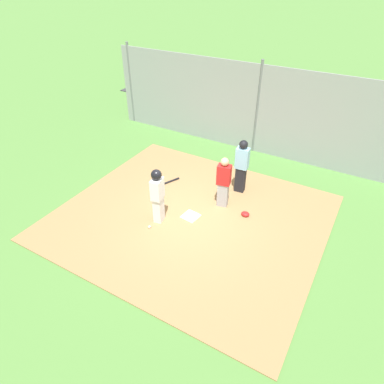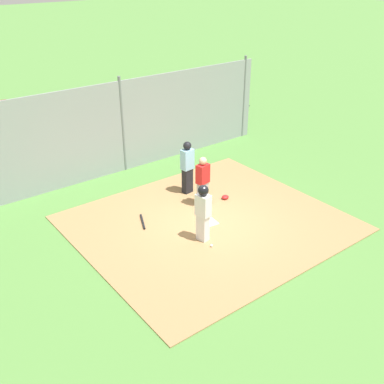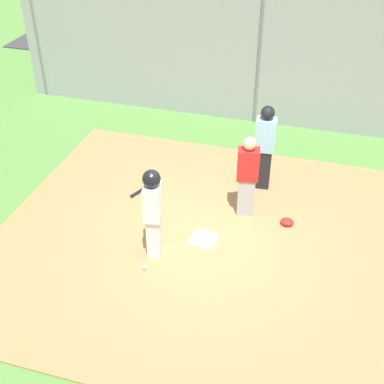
{
  "view_description": "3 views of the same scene",
  "coord_description": "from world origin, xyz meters",
  "px_view_note": "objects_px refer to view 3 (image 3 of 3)",
  "views": [
    {
      "loc": [
        -3.81,
        6.52,
        6.1
      ],
      "look_at": [
        0.17,
        -0.36,
        0.6
      ],
      "focal_mm": 31.78,
      "sensor_mm": 36.0,
      "label": 1
    },
    {
      "loc": [
        7.28,
        8.7,
        6.87
      ],
      "look_at": [
        0.37,
        -0.31,
        1.01
      ],
      "focal_mm": 43.0,
      "sensor_mm": 36.0,
      "label": 2
    },
    {
      "loc": [
        -1.74,
        6.65,
        5.79
      ],
      "look_at": [
        0.27,
        -0.21,
        0.83
      ],
      "focal_mm": 48.14,
      "sensor_mm": 36.0,
      "label": 3
    }
  ],
  "objects_px": {
    "umpire": "(265,146)",
    "catcher_mask": "(287,222)",
    "catcher": "(247,175)",
    "parked_car_silver": "(368,38)",
    "runner": "(153,208)",
    "baseball": "(144,267)",
    "baseball_bat": "(146,188)",
    "home_plate": "(204,238)",
    "parked_car_green": "(285,36)",
    "parked_car_red": "(207,16)"
  },
  "relations": [
    {
      "from": "umpire",
      "to": "catcher_mask",
      "type": "bearing_deg",
      "value": 25.58
    },
    {
      "from": "catcher",
      "to": "parked_car_silver",
      "type": "height_order",
      "value": "catcher"
    },
    {
      "from": "runner",
      "to": "baseball",
      "type": "height_order",
      "value": "runner"
    },
    {
      "from": "umpire",
      "to": "baseball",
      "type": "distance_m",
      "value": 3.34
    },
    {
      "from": "umpire",
      "to": "baseball_bat",
      "type": "xyz_separation_m",
      "value": [
        2.18,
        0.75,
        -0.89
      ]
    },
    {
      "from": "baseball",
      "to": "catcher_mask",
      "type": "bearing_deg",
      "value": -138.77
    },
    {
      "from": "catcher",
      "to": "home_plate",
      "type": "bearing_deg",
      "value": -40.04
    },
    {
      "from": "catcher_mask",
      "to": "parked_car_silver",
      "type": "height_order",
      "value": "parked_car_silver"
    },
    {
      "from": "umpire",
      "to": "baseball",
      "type": "bearing_deg",
      "value": -31.09
    },
    {
      "from": "catcher_mask",
      "to": "runner",
      "type": "bearing_deg",
      "value": 34.45
    },
    {
      "from": "baseball_bat",
      "to": "catcher_mask",
      "type": "distance_m",
      "value": 2.86
    },
    {
      "from": "baseball_bat",
      "to": "parked_car_green",
      "type": "bearing_deg",
      "value": -166.26
    },
    {
      "from": "catcher",
      "to": "catcher_mask",
      "type": "distance_m",
      "value": 1.11
    },
    {
      "from": "baseball_bat",
      "to": "baseball",
      "type": "relative_size",
      "value": 10.84
    },
    {
      "from": "home_plate",
      "to": "parked_car_green",
      "type": "height_order",
      "value": "parked_car_green"
    },
    {
      "from": "catcher",
      "to": "parked_car_green",
      "type": "height_order",
      "value": "catcher"
    },
    {
      "from": "baseball",
      "to": "parked_car_green",
      "type": "relative_size",
      "value": 0.02
    },
    {
      "from": "umpire",
      "to": "catcher",
      "type": "bearing_deg",
      "value": -13.74
    },
    {
      "from": "parked_car_silver",
      "to": "parked_car_red",
      "type": "relative_size",
      "value": 1.04
    },
    {
      "from": "home_plate",
      "to": "baseball",
      "type": "relative_size",
      "value": 5.95
    },
    {
      "from": "parked_car_silver",
      "to": "baseball",
      "type": "bearing_deg",
      "value": 81.56
    },
    {
      "from": "baseball_bat",
      "to": "catcher_mask",
      "type": "bearing_deg",
      "value": 107.03
    },
    {
      "from": "baseball_bat",
      "to": "baseball",
      "type": "distance_m",
      "value": 2.29
    },
    {
      "from": "umpire",
      "to": "parked_car_silver",
      "type": "xyz_separation_m",
      "value": [
        -1.88,
        -8.18,
        -0.33
      ]
    },
    {
      "from": "home_plate",
      "to": "baseball_bat",
      "type": "relative_size",
      "value": 0.55
    },
    {
      "from": "runner",
      "to": "home_plate",
      "type": "bearing_deg",
      "value": 29.8
    },
    {
      "from": "catcher_mask",
      "to": "parked_car_green",
      "type": "distance_m",
      "value": 8.91
    },
    {
      "from": "home_plate",
      "to": "runner",
      "type": "height_order",
      "value": "runner"
    },
    {
      "from": "catcher",
      "to": "catcher_mask",
      "type": "xyz_separation_m",
      "value": [
        -0.8,
        0.15,
        -0.76
      ]
    },
    {
      "from": "parked_car_green",
      "to": "parked_car_red",
      "type": "relative_size",
      "value": 1.04
    },
    {
      "from": "catcher",
      "to": "parked_car_green",
      "type": "distance_m",
      "value": 8.67
    },
    {
      "from": "catcher",
      "to": "runner",
      "type": "distance_m",
      "value": 1.96
    },
    {
      "from": "baseball_bat",
      "to": "parked_car_red",
      "type": "bearing_deg",
      "value": -148.02
    },
    {
      "from": "umpire",
      "to": "parked_car_red",
      "type": "bearing_deg",
      "value": -164.13
    },
    {
      "from": "baseball",
      "to": "parked_car_red",
      "type": "height_order",
      "value": "parked_car_red"
    },
    {
      "from": "catcher",
      "to": "umpire",
      "type": "height_order",
      "value": "umpire"
    },
    {
      "from": "home_plate",
      "to": "parked_car_red",
      "type": "bearing_deg",
      "value": -75.39
    },
    {
      "from": "catcher",
      "to": "baseball",
      "type": "xyz_separation_m",
      "value": [
        1.25,
        1.95,
        -0.78
      ]
    },
    {
      "from": "parked_car_silver",
      "to": "umpire",
      "type": "bearing_deg",
      "value": 85.08
    },
    {
      "from": "baseball",
      "to": "parked_car_red",
      "type": "distance_m",
      "value": 12.14
    },
    {
      "from": "parked_car_red",
      "to": "parked_car_silver",
      "type": "bearing_deg",
      "value": -8.56
    },
    {
      "from": "catcher_mask",
      "to": "parked_car_red",
      "type": "xyz_separation_m",
      "value": [
        4.19,
        -10.14,
        0.52
      ]
    },
    {
      "from": "runner",
      "to": "parked_car_green",
      "type": "bearing_deg",
      "value": 75.62
    },
    {
      "from": "baseball",
      "to": "parked_car_green",
      "type": "height_order",
      "value": "parked_car_green"
    },
    {
      "from": "runner",
      "to": "catcher_mask",
      "type": "xyz_separation_m",
      "value": [
        -2.02,
        -1.38,
        -0.87
      ]
    },
    {
      "from": "parked_car_red",
      "to": "catcher_mask",
      "type": "bearing_deg",
      "value": -67.1
    },
    {
      "from": "home_plate",
      "to": "runner",
      "type": "bearing_deg",
      "value": 40.1
    },
    {
      "from": "parked_car_green",
      "to": "umpire",
      "type": "bearing_deg",
      "value": 86.61
    },
    {
      "from": "baseball",
      "to": "parked_car_silver",
      "type": "bearing_deg",
      "value": -106.44
    },
    {
      "from": "baseball",
      "to": "parked_car_silver",
      "type": "height_order",
      "value": "parked_car_silver"
    }
  ]
}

